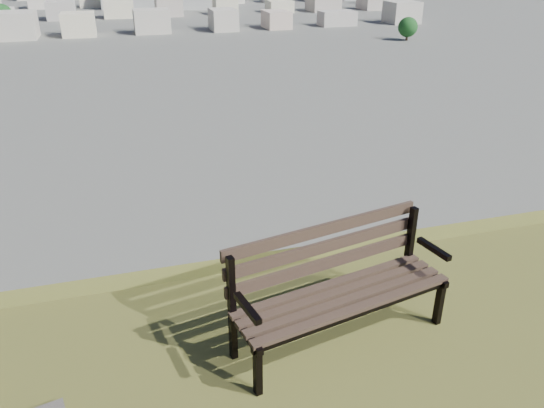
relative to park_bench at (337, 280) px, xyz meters
name	(u,v)px	position (x,y,z in m)	size (l,w,h in m)	color
park_bench	(337,280)	(0.00, 0.00, 0.00)	(1.85, 0.91, 0.93)	#432F26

